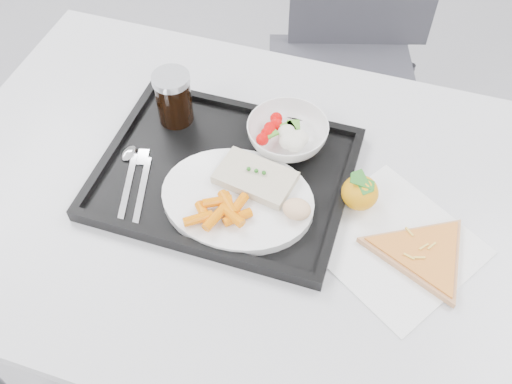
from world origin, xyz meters
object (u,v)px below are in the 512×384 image
pizza_slice (423,254)px  cola_glass (174,97)px  chair (352,45)px  tangerine (360,193)px  tray (225,174)px  dinner_plate (237,199)px  table (254,218)px  salad_bowl (287,134)px

pizza_slice → cola_glass: bearing=162.3°
chair → tangerine: size_ratio=11.47×
tray → pizza_slice: tray is taller
tangerine → dinner_plate: bearing=-160.7°
chair → cola_glass: 0.73m
pizza_slice → dinner_plate: bearing=179.4°
tangerine → chair: bearing=100.5°
tray → dinner_plate: 0.07m
tangerine → pizza_slice: bearing=-30.5°
table → cola_glass: bearing=147.7°
chair → cola_glass: size_ratio=8.61×
table → tangerine: (0.18, 0.04, 0.10)m
chair → tangerine: chair is taller
tray → dinner_plate: size_ratio=1.67×
chair → salad_bowl: 0.67m
cola_glass → tangerine: 0.39m
dinner_plate → pizza_slice: dinner_plate is taller
chair → tangerine: 0.77m
chair → pizza_slice: bearing=-71.9°
chair → dinner_plate: (-0.07, -0.79, 0.24)m
tray → table: bearing=-22.0°
salad_bowl → tray: bearing=-129.6°
table → chair: (0.05, 0.76, -0.15)m
cola_glass → tangerine: bearing=-13.0°
chair → dinner_plate: size_ratio=3.44×
chair → pizza_slice: 0.86m
dinner_plate → pizza_slice: 0.33m
table → tray: tray is taller
salad_bowl → pizza_slice: (0.28, -0.17, -0.03)m
dinner_plate → tray: bearing=127.8°
tray → pizza_slice: bearing=-9.3°
tray → salad_bowl: bearing=50.4°
cola_glass → pizza_slice: 0.54m
chair → cola_glass: (-0.25, -0.63, 0.28)m
dinner_plate → salad_bowl: (0.04, 0.16, 0.01)m
dinner_plate → salad_bowl: 0.17m
cola_glass → dinner_plate: bearing=-41.1°
dinner_plate → cola_glass: size_ratio=2.50×
dinner_plate → tangerine: tangerine is taller
tangerine → pizza_slice: tangerine is taller
salad_bowl → tangerine: 0.18m
tray → tangerine: size_ratio=5.55×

